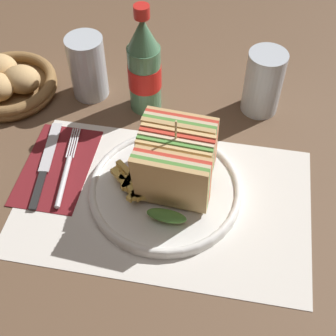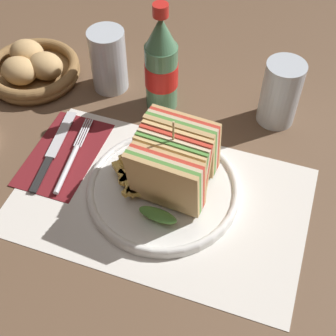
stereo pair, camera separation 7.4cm
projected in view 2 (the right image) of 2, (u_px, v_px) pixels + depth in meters
name	position (u px, v px, depth m)	size (l,w,h in m)	color
ground_plane	(165.00, 189.00, 0.77)	(4.00, 4.00, 0.00)	brown
placemat	(158.00, 199.00, 0.75)	(0.47, 0.29, 0.00)	silver
plate_main	(164.00, 189.00, 0.75)	(0.25, 0.25, 0.02)	white
club_sandwich	(173.00, 165.00, 0.70)	(0.12, 0.16, 0.15)	tan
fries_pile	(141.00, 178.00, 0.74)	(0.11, 0.08, 0.02)	#E0B756
ketchup_blob	(148.00, 159.00, 0.77)	(0.05, 0.04, 0.02)	maroon
napkin	(64.00, 154.00, 0.81)	(0.11, 0.19, 0.00)	maroon
fork	(70.00, 161.00, 0.79)	(0.03, 0.17, 0.01)	silver
knife	(53.00, 150.00, 0.81)	(0.04, 0.19, 0.00)	black
coke_bottle_near	(161.00, 66.00, 0.83)	(0.06, 0.06, 0.21)	#4C7F5B
glass_near	(280.00, 96.00, 0.83)	(0.07, 0.07, 0.12)	silver
glass_far	(108.00, 60.00, 0.88)	(0.07, 0.07, 0.12)	silver
bread_basket	(33.00, 69.00, 0.93)	(0.18, 0.18, 0.06)	olive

